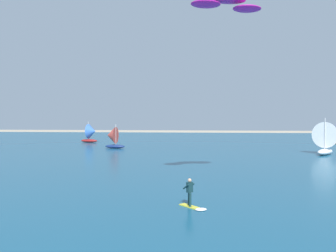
{
  "coord_description": "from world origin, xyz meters",
  "views": [
    {
      "loc": [
        2.26,
        -3.94,
        5.63
      ],
      "look_at": [
        0.61,
        19.2,
        4.77
      ],
      "focal_mm": 38.78,
      "sensor_mm": 36.0,
      "label": 1
    }
  ],
  "objects": [
    {
      "name": "ocean",
      "position": [
        0.0,
        50.97,
        0.05
      ],
      "size": [
        160.0,
        90.0,
        0.1
      ],
      "primitive_type": "cube",
      "color": "navy",
      "rests_on": "ground"
    },
    {
      "name": "sailboat_mid_left",
      "position": [
        -10.35,
        51.24,
        1.81
      ],
      "size": [
        3.26,
        2.8,
        3.74
      ],
      "color": "navy",
      "rests_on": "ocean"
    },
    {
      "name": "sailboat_near_shore",
      "position": [
        19.8,
        45.24,
        2.31
      ],
      "size": [
        4.11,
        4.33,
        4.82
      ],
      "color": "white",
      "rests_on": "ocean"
    },
    {
      "name": "sailboat_heeled_over",
      "position": [
        -16.62,
        61.67,
        1.86
      ],
      "size": [
        3.39,
        2.93,
        3.85
      ],
      "color": "maroon",
      "rests_on": "ocean"
    },
    {
      "name": "kite",
      "position": [
        4.59,
        22.45,
        13.4
      ],
      "size": [
        5.73,
        3.86,
        0.83
      ],
      "color": "#B21999"
    },
    {
      "name": "kitesurfer",
      "position": [
        2.15,
        17.06,
        0.7
      ],
      "size": [
        1.75,
        1.81,
        1.67
      ],
      "color": "yellow",
      "rests_on": "ocean"
    }
  ]
}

